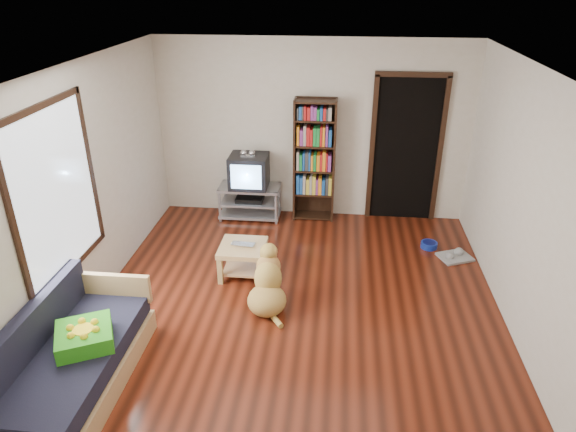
# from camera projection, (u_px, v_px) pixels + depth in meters

# --- Properties ---
(ground) EXTENTS (5.00, 5.00, 0.00)m
(ground) POSITION_uv_depth(u_px,v_px,m) (296.00, 307.00, 5.72)
(ground) COLOR #602010
(ground) RESTS_ON ground
(ceiling) EXTENTS (5.00, 5.00, 0.00)m
(ceiling) POSITION_uv_depth(u_px,v_px,m) (298.00, 69.00, 4.59)
(ceiling) COLOR white
(ceiling) RESTS_ON ground
(wall_back) EXTENTS (4.50, 0.00, 4.50)m
(wall_back) POSITION_uv_depth(u_px,v_px,m) (312.00, 131.00, 7.40)
(wall_back) COLOR beige
(wall_back) RESTS_ON ground
(wall_front) EXTENTS (4.50, 0.00, 4.50)m
(wall_front) POSITION_uv_depth(u_px,v_px,m) (258.00, 379.00, 2.92)
(wall_front) COLOR beige
(wall_front) RESTS_ON ground
(wall_left) EXTENTS (0.00, 5.00, 5.00)m
(wall_left) POSITION_uv_depth(u_px,v_px,m) (83.00, 192.00, 5.37)
(wall_left) COLOR beige
(wall_left) RESTS_ON ground
(wall_right) EXTENTS (0.00, 5.00, 5.00)m
(wall_right) POSITION_uv_depth(u_px,v_px,m) (529.00, 211.00, 4.95)
(wall_right) COLOR beige
(wall_right) RESTS_ON ground
(green_cushion) EXTENTS (0.62, 0.62, 0.16)m
(green_cushion) POSITION_uv_depth(u_px,v_px,m) (85.00, 336.00, 4.50)
(green_cushion) COLOR #39971B
(green_cushion) RESTS_ON sofa
(laptop) EXTENTS (0.30, 0.21, 0.02)m
(laptop) POSITION_uv_depth(u_px,v_px,m) (242.00, 246.00, 6.15)
(laptop) COLOR #B8B8BD
(laptop) RESTS_ON coffee_table
(dog_bowl) EXTENTS (0.22, 0.22, 0.08)m
(dog_bowl) POSITION_uv_depth(u_px,v_px,m) (429.00, 245.00, 6.93)
(dog_bowl) COLOR navy
(dog_bowl) RESTS_ON ground
(grey_rag) EXTENTS (0.49, 0.45, 0.03)m
(grey_rag) POSITION_uv_depth(u_px,v_px,m) (455.00, 257.00, 6.69)
(grey_rag) COLOR #969696
(grey_rag) RESTS_ON ground
(window) EXTENTS (0.03, 1.46, 1.70)m
(window) POSITION_uv_depth(u_px,v_px,m) (57.00, 193.00, 4.83)
(window) COLOR white
(window) RESTS_ON wall_left
(doorway) EXTENTS (1.03, 0.05, 2.19)m
(doorway) POSITION_uv_depth(u_px,v_px,m) (406.00, 146.00, 7.33)
(doorway) COLOR black
(doorway) RESTS_ON wall_back
(tv_stand) EXTENTS (0.90, 0.45, 0.50)m
(tv_stand) POSITION_uv_depth(u_px,v_px,m) (250.00, 200.00, 7.71)
(tv_stand) COLOR #99999E
(tv_stand) RESTS_ON ground
(crt_tv) EXTENTS (0.55, 0.52, 0.58)m
(crt_tv) POSITION_uv_depth(u_px,v_px,m) (249.00, 170.00, 7.52)
(crt_tv) COLOR black
(crt_tv) RESTS_ON tv_stand
(bookshelf) EXTENTS (0.60, 0.30, 1.80)m
(bookshelf) POSITION_uv_depth(u_px,v_px,m) (315.00, 154.00, 7.38)
(bookshelf) COLOR black
(bookshelf) RESTS_ON ground
(sofa) EXTENTS (0.80, 1.80, 0.80)m
(sofa) POSITION_uv_depth(u_px,v_px,m) (72.00, 362.00, 4.55)
(sofa) COLOR tan
(sofa) RESTS_ON ground
(coffee_table) EXTENTS (0.55, 0.55, 0.40)m
(coffee_table) POSITION_uv_depth(u_px,v_px,m) (243.00, 254.00, 6.23)
(coffee_table) COLOR #D8BD6E
(coffee_table) RESTS_ON ground
(dog) EXTENTS (0.45, 0.83, 0.69)m
(dog) POSITION_uv_depth(u_px,v_px,m) (268.00, 285.00, 5.67)
(dog) COLOR #B79946
(dog) RESTS_ON ground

